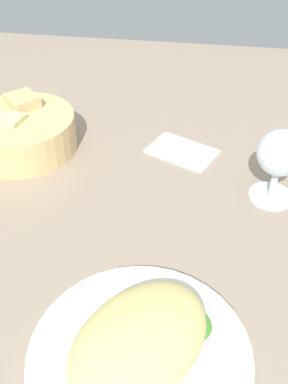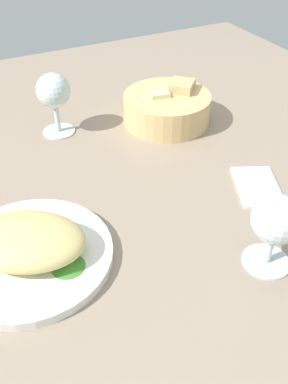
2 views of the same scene
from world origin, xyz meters
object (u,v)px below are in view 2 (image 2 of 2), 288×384
wine_glass_far (54,94)px  folded_napkin (258,185)px  bread_basket (167,108)px  wine_glass_near (276,223)px  plate (30,256)px

wine_glass_far → folded_napkin: 41.50cm
wine_glass_far → folded_napkin: bearing=-53.6°
bread_basket → wine_glass_near: size_ratio=1.59×
plate → folded_napkin: bearing=-1.7°
bread_basket → folded_napkin: bread_basket is taller
wine_glass_near → folded_napkin: 18.38cm
plate → wine_glass_near: (28.89, -15.15, 6.55)cm
wine_glass_near → wine_glass_far: bearing=107.2°
wine_glass_far → bread_basket: bearing=-15.5°
folded_napkin → bread_basket: bearing=29.9°
bread_basket → plate: bearing=-144.6°
plate → wine_glass_far: (14.39, 31.67, 7.58)cm
plate → folded_napkin: size_ratio=2.10×
wine_glass_near → wine_glass_far: wine_glass_far is taller
plate → bread_basket: bearing=35.4°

